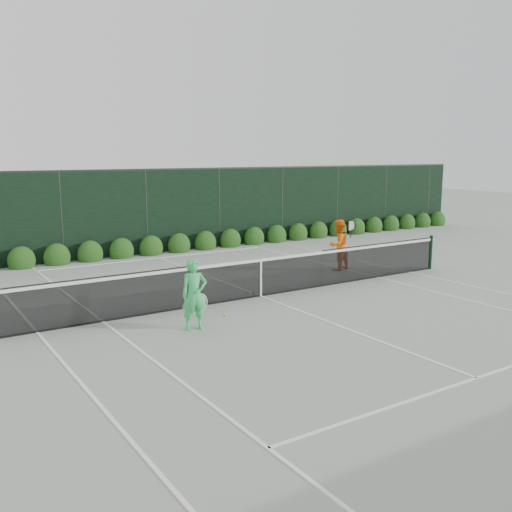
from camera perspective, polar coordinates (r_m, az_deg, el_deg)
ground at (r=14.62m, az=0.48°, el=-4.05°), size 80.00×80.00×0.00m
tennis_net at (r=14.48m, az=0.41°, el=-2.03°), size 12.90×0.10×1.07m
player_woman at (r=11.85m, az=-6.18°, el=-3.85°), size 0.65×0.44×1.49m
player_man at (r=17.88m, az=8.23°, el=1.10°), size 0.93×0.72×1.59m
court_lines at (r=14.62m, az=0.48°, el=-4.03°), size 11.03×23.83×0.01m
windscreen_fence at (r=12.18m, az=7.54°, el=0.23°), size 32.00×21.07×3.06m
hedge_row at (r=20.79m, az=-10.44°, el=0.76°), size 31.66×0.65×0.94m
tennis_balls at (r=13.55m, az=-2.93°, el=-5.08°), size 2.28×1.46×0.07m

